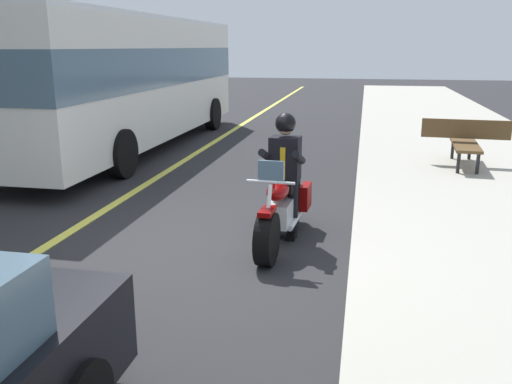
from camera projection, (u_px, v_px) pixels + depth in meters
name	position (u px, v px, depth m)	size (l,w,h in m)	color
ground_plane	(197.00, 249.00, 7.18)	(80.00, 80.00, 0.00)	#28282B
lane_center_stripe	(60.00, 238.00, 7.56)	(60.00, 0.16, 0.01)	#E5DB4C
motorcycle_main	(282.00, 210.00, 7.35)	(2.22, 0.67, 1.26)	black
rider_main	(285.00, 165.00, 7.37)	(0.64, 0.57, 1.74)	black
bus_near	(128.00, 75.00, 13.85)	(11.05, 2.70, 3.30)	white
bench_sidewalk	(466.00, 139.00, 11.41)	(1.83, 1.80, 0.95)	brown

